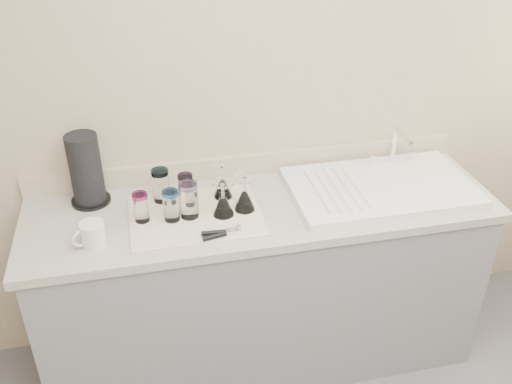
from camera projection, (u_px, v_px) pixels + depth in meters
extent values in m
cube|color=tan|center=(248.00, 104.00, 2.56)|extent=(3.50, 0.04, 2.50)
cube|color=slate|center=(262.00, 287.00, 2.74)|extent=(2.00, 0.60, 0.86)
cube|color=gray|center=(263.00, 209.00, 2.50)|extent=(2.06, 0.62, 0.04)
cube|color=white|center=(381.00, 187.00, 2.58)|extent=(0.82, 0.50, 0.03)
cylinder|color=silver|center=(394.00, 144.00, 2.72)|extent=(0.02, 0.02, 0.18)
cylinder|color=silver|center=(403.00, 136.00, 2.61)|extent=(0.02, 0.16, 0.02)
cylinder|color=silver|center=(373.00, 159.00, 2.74)|extent=(0.03, 0.03, 0.04)
cylinder|color=silver|center=(411.00, 155.00, 2.78)|extent=(0.03, 0.03, 0.04)
cube|color=white|center=(195.00, 215.00, 2.41)|extent=(0.55, 0.42, 0.01)
cylinder|color=white|center=(161.00, 187.00, 2.47)|extent=(0.07, 0.07, 0.13)
cylinder|color=teal|center=(160.00, 172.00, 2.43)|extent=(0.08, 0.08, 0.02)
cylinder|color=white|center=(186.00, 190.00, 2.47)|extent=(0.06, 0.06, 0.11)
cylinder|color=#78439B|center=(185.00, 177.00, 2.44)|extent=(0.07, 0.07, 0.02)
cylinder|color=white|center=(141.00, 209.00, 2.34)|extent=(0.06, 0.06, 0.11)
cylinder|color=#E8229F|center=(140.00, 196.00, 2.31)|extent=(0.06, 0.06, 0.02)
cylinder|color=white|center=(171.00, 207.00, 2.35)|extent=(0.07, 0.07, 0.12)
cylinder|color=blue|center=(170.00, 193.00, 2.31)|extent=(0.07, 0.07, 0.02)
cylinder|color=white|center=(189.00, 202.00, 2.36)|extent=(0.08, 0.08, 0.14)
cylinder|color=#A987D4|center=(188.00, 185.00, 2.32)|extent=(0.08, 0.08, 0.02)
cone|color=white|center=(223.00, 189.00, 2.52)|extent=(0.08, 0.08, 0.08)
cylinder|color=white|center=(222.00, 175.00, 2.48)|extent=(0.01, 0.01, 0.06)
cylinder|color=white|center=(222.00, 168.00, 2.46)|extent=(0.08, 0.08, 0.01)
cone|color=white|center=(223.00, 206.00, 2.39)|extent=(0.09, 0.09, 0.08)
cylinder|color=white|center=(223.00, 190.00, 2.35)|extent=(0.01, 0.01, 0.07)
cylinder|color=white|center=(222.00, 182.00, 2.33)|extent=(0.09, 0.09, 0.01)
cone|color=white|center=(245.00, 201.00, 2.43)|extent=(0.09, 0.09, 0.08)
cylinder|color=white|center=(244.00, 185.00, 2.39)|extent=(0.01, 0.01, 0.07)
cylinder|color=white|center=(244.00, 178.00, 2.37)|extent=(0.09, 0.09, 0.01)
cube|color=silver|center=(233.00, 231.00, 2.29)|extent=(0.06, 0.04, 0.02)
cylinder|color=black|center=(217.00, 236.00, 2.26)|extent=(0.12, 0.04, 0.02)
cylinder|color=black|center=(217.00, 232.00, 2.28)|extent=(0.12, 0.03, 0.02)
cylinder|color=silver|center=(93.00, 234.00, 2.22)|extent=(0.13, 0.13, 0.10)
torus|color=silver|center=(81.00, 239.00, 2.19)|extent=(0.07, 0.04, 0.08)
cylinder|color=black|center=(91.00, 200.00, 2.51)|extent=(0.17, 0.17, 0.01)
cylinder|color=black|center=(86.00, 168.00, 2.43)|extent=(0.14, 0.14, 0.31)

